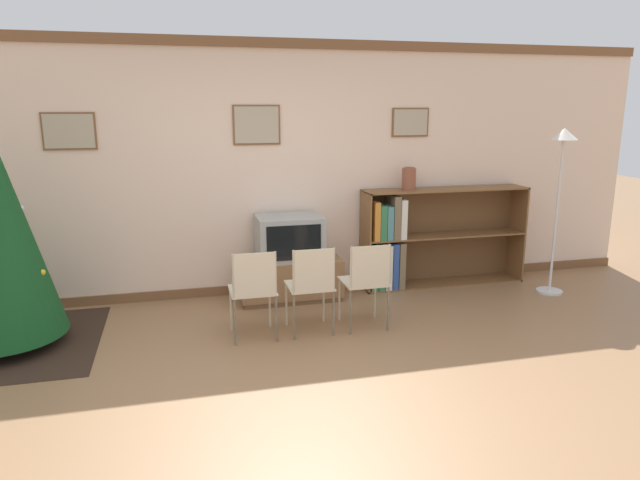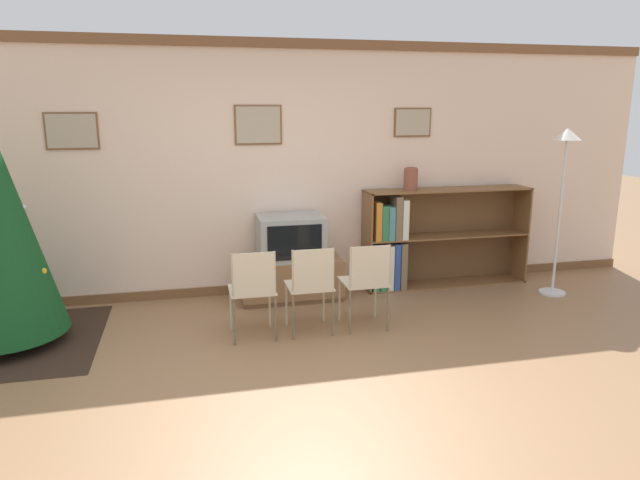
% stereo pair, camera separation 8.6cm
% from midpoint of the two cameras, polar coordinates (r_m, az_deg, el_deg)
% --- Properties ---
extents(ground_plane, '(24.00, 24.00, 0.00)m').
position_cam_midpoint_polar(ground_plane, '(4.27, -0.45, -15.02)').
color(ground_plane, '#936B47').
extents(wall_back, '(9.02, 0.11, 2.70)m').
position_cam_midpoint_polar(wall_back, '(6.18, -5.47, 6.98)').
color(wall_back, beige).
rests_on(wall_back, ground_plane).
extents(area_rug, '(1.55, 1.60, 0.01)m').
position_cam_midpoint_polar(area_rug, '(5.73, -28.35, -9.06)').
color(area_rug, '#332319').
rests_on(area_rug, ground_plane).
extents(tv_console, '(1.07, 0.53, 0.44)m').
position_cam_midpoint_polar(tv_console, '(6.12, -2.53, -3.83)').
color(tv_console, brown).
rests_on(tv_console, ground_plane).
extents(television, '(0.68, 0.52, 0.46)m').
position_cam_midpoint_polar(television, '(6.00, -2.57, 0.28)').
color(television, '#9E9E99').
rests_on(television, tv_console).
extents(folding_chair_left, '(0.40, 0.40, 0.82)m').
position_cam_midpoint_polar(folding_chair_left, '(5.01, -6.23, -4.83)').
color(folding_chair_left, beige).
rests_on(folding_chair_left, ground_plane).
extents(folding_chair_center, '(0.40, 0.40, 0.82)m').
position_cam_midpoint_polar(folding_chair_center, '(5.09, -0.42, -4.45)').
color(folding_chair_center, beige).
rests_on(folding_chair_center, ground_plane).
extents(folding_chair_right, '(0.40, 0.40, 0.82)m').
position_cam_midpoint_polar(folding_chair_right, '(5.23, 5.14, -4.04)').
color(folding_chair_right, beige).
rests_on(folding_chair_right, ground_plane).
extents(bookshelf, '(1.92, 0.36, 1.12)m').
position_cam_midpoint_polar(bookshelf, '(6.54, 9.93, -0.04)').
color(bookshelf, brown).
rests_on(bookshelf, ground_plane).
extents(vase, '(0.15, 0.15, 0.25)m').
position_cam_midpoint_polar(vase, '(6.37, 9.45, 6.08)').
color(vase, brown).
rests_on(vase, bookshelf).
extents(standing_lamp, '(0.28, 0.28, 1.80)m').
position_cam_midpoint_polar(standing_lamp, '(6.57, 23.58, 6.55)').
color(standing_lamp, silver).
rests_on(standing_lamp, ground_plane).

